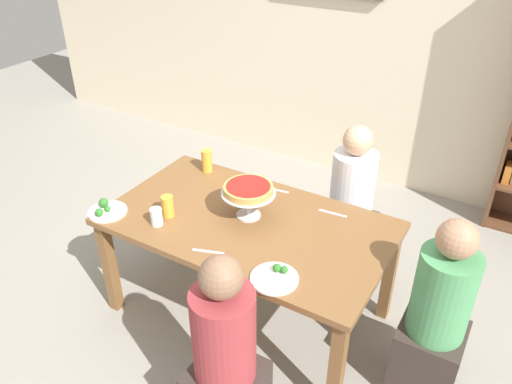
# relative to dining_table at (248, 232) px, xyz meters

# --- Properties ---
(ground_plane) EXTENTS (12.00, 12.00, 0.00)m
(ground_plane) POSITION_rel_dining_table_xyz_m (0.00, 0.00, -0.66)
(ground_plane) COLOR gray
(rear_partition) EXTENTS (8.00, 0.12, 2.80)m
(rear_partition) POSITION_rel_dining_table_xyz_m (0.00, 2.20, 0.74)
(rear_partition) COLOR beige
(rear_partition) RESTS_ON ground_plane
(dining_table) EXTENTS (1.70, 0.97, 0.74)m
(dining_table) POSITION_rel_dining_table_xyz_m (0.00, 0.00, 0.00)
(dining_table) COLOR brown
(dining_table) RESTS_ON ground_plane
(diner_far_right) EXTENTS (0.34, 0.34, 1.15)m
(diner_far_right) POSITION_rel_dining_table_xyz_m (0.38, 0.76, -0.17)
(diner_far_right) COLOR #382D28
(diner_far_right) RESTS_ON ground_plane
(diner_head_east) EXTENTS (0.34, 0.34, 1.15)m
(diner_head_east) POSITION_rel_dining_table_xyz_m (1.16, -0.00, -0.17)
(diner_head_east) COLOR #382D28
(diner_head_east) RESTS_ON ground_plane
(diner_near_right) EXTENTS (0.34, 0.34, 1.15)m
(diner_near_right) POSITION_rel_dining_table_xyz_m (0.35, -0.79, -0.17)
(diner_near_right) COLOR #382D28
(diner_near_right) RESTS_ON ground_plane
(deep_dish_pizza_stand) EXTENTS (0.33, 0.33, 0.21)m
(deep_dish_pizza_stand) POSITION_rel_dining_table_xyz_m (-0.02, 0.05, 0.26)
(deep_dish_pizza_stand) COLOR silver
(deep_dish_pizza_stand) RESTS_ON dining_table
(salad_plate_near_diner) EXTENTS (0.25, 0.25, 0.06)m
(salad_plate_near_diner) POSITION_rel_dining_table_xyz_m (0.39, -0.37, 0.09)
(salad_plate_near_diner) COLOR white
(salad_plate_near_diner) RESTS_ON dining_table
(salad_plate_far_diner) EXTENTS (0.24, 0.24, 0.07)m
(salad_plate_far_diner) POSITION_rel_dining_table_xyz_m (-0.79, -0.37, 0.10)
(salad_plate_far_diner) COLOR white
(salad_plate_far_diner) RESTS_ON dining_table
(beer_glass_amber_tall) EXTENTS (0.07, 0.07, 0.16)m
(beer_glass_amber_tall) POSITION_rel_dining_table_xyz_m (-0.56, 0.38, 0.16)
(beer_glass_amber_tall) COLOR gold
(beer_glass_amber_tall) RESTS_ON dining_table
(beer_glass_amber_short) EXTENTS (0.07, 0.07, 0.14)m
(beer_glass_amber_short) POSITION_rel_dining_table_xyz_m (-0.44, -0.20, 0.15)
(beer_glass_amber_short) COLOR gold
(beer_glass_amber_short) RESTS_ON dining_table
(water_glass_clear_near) EXTENTS (0.07, 0.07, 0.11)m
(water_glass_clear_near) POSITION_rel_dining_table_xyz_m (-0.44, -0.31, 0.14)
(water_glass_clear_near) COLOR white
(water_glass_clear_near) RESTS_ON dining_table
(cutlery_fork_near) EXTENTS (0.18, 0.07, 0.00)m
(cutlery_fork_near) POSITION_rel_dining_table_xyz_m (-0.03, -0.36, 0.09)
(cutlery_fork_near) COLOR silver
(cutlery_fork_near) RESTS_ON dining_table
(cutlery_knife_near) EXTENTS (0.18, 0.04, 0.00)m
(cutlery_knife_near) POSITION_rel_dining_table_xyz_m (-0.02, 0.39, 0.09)
(cutlery_knife_near) COLOR silver
(cutlery_knife_near) RESTS_ON dining_table
(cutlery_fork_far) EXTENTS (0.18, 0.03, 0.00)m
(cutlery_fork_far) POSITION_rel_dining_table_xyz_m (0.41, 0.33, 0.09)
(cutlery_fork_far) COLOR silver
(cutlery_fork_far) RESTS_ON dining_table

